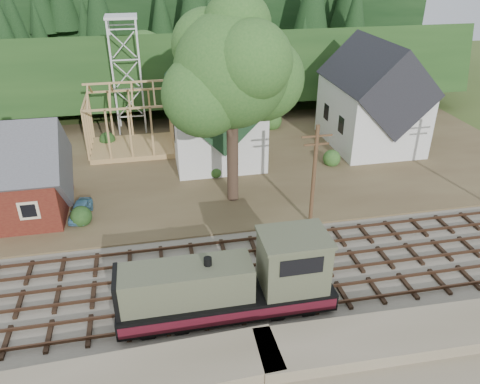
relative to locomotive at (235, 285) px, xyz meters
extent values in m
plane|color=#384C1E|center=(0.33, 3.00, -2.11)|extent=(140.00, 140.00, 0.00)
cube|color=#726B5B|center=(0.33, 3.00, -2.03)|extent=(64.00, 11.00, 0.16)
cube|color=brown|center=(0.33, 21.00, -1.96)|extent=(64.00, 26.00, 0.30)
cube|color=#1E3F19|center=(0.33, 45.00, -2.11)|extent=(70.00, 28.96, 12.74)
cube|color=black|center=(0.33, 61.00, -2.11)|extent=(80.00, 20.00, 12.00)
cube|color=silver|center=(2.33, 23.00, 1.39)|extent=(8.00, 12.00, 6.40)
cube|color=#193820|center=(2.33, 23.00, 4.59)|extent=(8.40, 12.96, 8.40)
cube|color=silver|center=(2.33, 17.00, 6.59)|extent=(2.40, 2.40, 4.00)
cone|color=#193820|center=(2.33, 17.00, 9.89)|extent=(5.37, 5.37, 2.60)
cube|color=silver|center=(18.33, 22.00, 1.39)|extent=(8.00, 10.00, 6.40)
cube|color=black|center=(18.33, 22.00, 4.59)|extent=(8.40, 10.80, 8.40)
cube|color=tan|center=(-5.67, 25.00, -1.56)|extent=(8.00, 6.00, 0.50)
cube|color=tan|center=(-5.67, 25.00, 5.09)|extent=(8.00, 0.18, 0.18)
cube|color=silver|center=(-7.07, 29.60, 4.19)|extent=(0.18, 0.18, 12.00)
cube|color=silver|center=(-4.27, 29.60, 4.19)|extent=(0.18, 0.18, 12.00)
cube|color=silver|center=(-7.07, 32.40, 4.19)|extent=(0.18, 0.18, 12.00)
cube|color=silver|center=(-4.27, 32.40, 4.19)|extent=(0.18, 0.18, 12.00)
cube|color=silver|center=(-5.67, 31.00, 10.19)|extent=(3.20, 3.20, 0.25)
cylinder|color=#38281E|center=(2.33, 13.00, 2.19)|extent=(0.90, 0.90, 8.00)
sphere|color=#2C5B22|center=(2.33, 13.00, 8.69)|extent=(8.40, 8.40, 8.40)
sphere|color=#2C5B22|center=(4.83, 14.00, 7.69)|extent=(6.40, 6.40, 6.40)
sphere|color=#2C5B22|center=(0.13, 12.20, 7.19)|extent=(6.00, 6.00, 6.00)
cylinder|color=#4C331E|center=(7.33, 8.20, 1.89)|extent=(0.28, 0.28, 8.00)
cube|color=#4C331E|center=(7.33, 8.20, 5.09)|extent=(2.20, 0.12, 0.12)
cube|color=#4C331E|center=(7.33, 8.20, 4.49)|extent=(1.80, 0.12, 0.12)
cube|color=black|center=(-0.46, 0.00, -1.78)|extent=(11.91, 2.48, 0.35)
cube|color=black|center=(-0.46, 0.00, -1.06)|extent=(11.91, 2.88, 1.09)
cube|color=#4E523B|center=(-2.64, 0.00, 0.53)|extent=(7.15, 2.28, 2.08)
cube|color=#4E523B|center=(3.31, 0.00, 1.08)|extent=(3.57, 2.78, 3.18)
cube|color=#4E523B|center=(3.31, 0.00, 2.72)|extent=(3.77, 2.98, 0.20)
cube|color=black|center=(3.31, -1.41, 1.77)|extent=(2.38, 0.06, 0.99)
cube|color=#4C101B|center=(-0.46, -1.46, -1.06)|extent=(11.91, 0.04, 0.69)
cube|color=#4C101B|center=(-0.46, 1.46, -1.06)|extent=(11.91, 0.04, 0.69)
cylinder|color=black|center=(-1.45, 0.00, 1.67)|extent=(0.44, 0.44, 0.69)
imported|color=#5492B5|center=(-9.59, 12.45, -1.25)|extent=(1.81, 3.48, 1.13)
imported|color=#B4200E|center=(19.06, 19.15, -1.16)|extent=(4.90, 2.69, 1.30)
camera|label=1|loc=(-3.76, -20.08, 16.74)|focal=35.00mm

